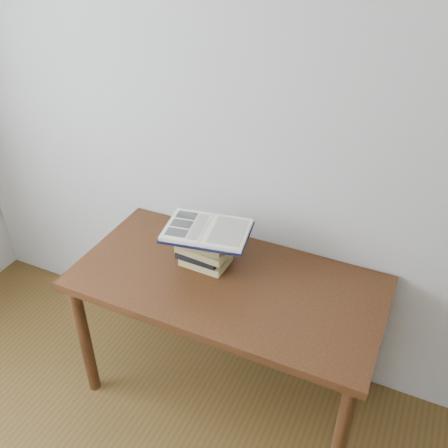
% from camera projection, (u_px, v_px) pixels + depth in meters
% --- Properties ---
extents(desk, '(1.43, 0.71, 0.76)m').
position_uv_depth(desk, '(227.00, 296.00, 2.34)').
color(desk, '#4D2F13').
rests_on(desk, ground).
extents(book_stack, '(0.26, 0.20, 0.19)m').
position_uv_depth(book_stack, '(204.00, 245.00, 2.35)').
color(book_stack, tan).
rests_on(book_stack, desk).
extents(open_book, '(0.42, 0.33, 0.03)m').
position_uv_depth(open_book, '(207.00, 231.00, 2.26)').
color(open_book, black).
rests_on(open_book, book_stack).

